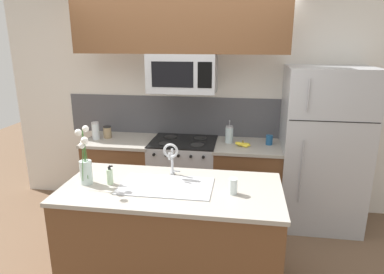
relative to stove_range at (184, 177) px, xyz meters
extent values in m
plane|color=brown|center=(0.00, -0.90, -0.46)|extent=(10.00, 10.00, 0.00)
cube|color=silver|center=(0.30, 0.38, 0.84)|extent=(5.20, 0.10, 2.60)
cube|color=#4C4C51|center=(0.00, 0.32, 0.69)|extent=(3.06, 0.01, 0.48)
cube|color=brown|center=(-0.77, 0.00, -0.02)|extent=(0.78, 0.62, 0.88)
cube|color=#9E998E|center=(-0.77, 0.00, 0.43)|extent=(0.81, 0.65, 0.03)
cube|color=brown|center=(0.75, 0.00, -0.02)|extent=(0.74, 0.62, 0.88)
cube|color=#9E998E|center=(0.75, 0.00, 0.43)|extent=(0.77, 0.65, 0.03)
cube|color=#A8AAAF|center=(0.00, 0.00, -0.01)|extent=(0.76, 0.62, 0.91)
cube|color=black|center=(0.00, 0.00, 0.45)|extent=(0.76, 0.62, 0.01)
cylinder|color=black|center=(-0.18, -0.14, 0.46)|extent=(0.15, 0.15, 0.01)
cylinder|color=black|center=(0.18, -0.14, 0.46)|extent=(0.15, 0.15, 0.01)
cylinder|color=black|center=(-0.18, 0.14, 0.46)|extent=(0.15, 0.15, 0.01)
cylinder|color=black|center=(0.18, 0.14, 0.46)|extent=(0.15, 0.15, 0.01)
cylinder|color=black|center=(-0.27, -0.32, 0.39)|extent=(0.03, 0.02, 0.03)
cylinder|color=black|center=(-0.14, -0.32, 0.39)|extent=(0.03, 0.02, 0.03)
cylinder|color=black|center=(0.00, -0.32, 0.39)|extent=(0.03, 0.02, 0.03)
cylinder|color=black|center=(0.14, -0.32, 0.39)|extent=(0.03, 0.02, 0.03)
cylinder|color=black|center=(0.27, -0.32, 0.39)|extent=(0.03, 0.02, 0.03)
cube|color=#A8AAAF|center=(0.00, -0.02, 1.25)|extent=(0.74, 0.40, 0.42)
cube|color=black|center=(-0.07, -0.22, 1.25)|extent=(0.45, 0.00, 0.27)
cube|color=black|center=(0.27, -0.22, 1.25)|extent=(0.15, 0.00, 0.27)
cube|color=brown|center=(-0.02, -0.05, 1.76)|extent=(2.28, 0.34, 0.60)
cube|color=#A8AAAF|center=(1.56, 0.02, 0.44)|extent=(0.89, 0.72, 1.80)
cube|color=black|center=(1.56, -0.34, 0.83)|extent=(0.85, 0.00, 0.01)
cylinder|color=#99999E|center=(1.29, -0.36, 1.08)|extent=(0.01, 0.01, 0.32)
cylinder|color=#99999E|center=(1.29, -0.36, 0.29)|extent=(0.01, 0.01, 0.68)
cylinder|color=silver|center=(-1.06, -0.04, 0.54)|extent=(0.09, 0.09, 0.19)
cylinder|color=#B2B2B7|center=(-1.06, -0.04, 0.65)|extent=(0.09, 0.09, 0.02)
cylinder|color=#997F5B|center=(-0.95, 0.04, 0.51)|extent=(0.10, 0.10, 0.13)
cylinder|color=black|center=(-0.95, 0.04, 0.59)|extent=(0.09, 0.09, 0.01)
ellipsoid|color=yellow|center=(0.67, -0.07, 0.47)|extent=(0.16, 0.14, 0.06)
ellipsoid|color=yellow|center=(0.68, -0.05, 0.47)|extent=(0.17, 0.10, 0.05)
ellipsoid|color=yellow|center=(0.69, -0.07, 0.47)|extent=(0.18, 0.06, 0.05)
ellipsoid|color=yellow|center=(0.69, -0.05, 0.47)|extent=(0.18, 0.06, 0.06)
ellipsoid|color=yellow|center=(0.70, -0.07, 0.47)|extent=(0.17, 0.11, 0.06)
ellipsoid|color=yellow|center=(0.70, -0.05, 0.47)|extent=(0.16, 0.14, 0.06)
cylinder|color=brown|center=(0.69, -0.06, 0.50)|extent=(0.02, 0.02, 0.03)
cylinder|color=silver|center=(0.53, 0.06, 0.54)|extent=(0.09, 0.09, 0.18)
cylinder|color=#A3A3AA|center=(0.53, 0.06, 0.64)|extent=(0.08, 0.08, 0.02)
cylinder|color=#A3A3AA|center=(0.53, 0.06, 0.67)|extent=(0.01, 0.01, 0.05)
sphere|color=#A3A3AA|center=(0.53, 0.06, 0.71)|extent=(0.02, 0.02, 0.02)
cylinder|color=#1E5184|center=(0.98, 0.05, 0.50)|extent=(0.08, 0.08, 0.11)
cube|color=brown|center=(0.12, -1.25, -0.02)|extent=(1.77, 0.84, 0.88)
cube|color=#9E998E|center=(0.12, -1.25, 0.43)|extent=(1.80, 0.87, 0.03)
cube|color=#ADAFB5|center=(0.08, -1.25, 0.45)|extent=(0.76, 0.44, 0.01)
cube|color=#ADAFB5|center=(-0.10, -1.25, 0.37)|extent=(0.30, 0.33, 0.15)
cube|color=#ADAFB5|center=(0.25, -1.25, 0.37)|extent=(0.30, 0.33, 0.15)
cylinder|color=#B7BABF|center=(0.08, -0.99, 0.46)|extent=(0.04, 0.04, 0.02)
cylinder|color=#B7BABF|center=(0.08, -0.99, 0.58)|extent=(0.02, 0.02, 0.22)
torus|color=#B7BABF|center=(0.08, -1.04, 0.69)|extent=(0.13, 0.02, 0.13)
cylinder|color=#B7BABF|center=(0.08, -1.10, 0.66)|extent=(0.02, 0.02, 0.06)
cube|color=#B7BABF|center=(0.11, -0.99, 0.48)|extent=(0.07, 0.01, 0.01)
cylinder|color=beige|center=(-0.39, -1.27, 0.51)|extent=(0.05, 0.05, 0.13)
cylinder|color=black|center=(-0.39, -1.27, 0.59)|extent=(0.02, 0.02, 0.02)
cube|color=black|center=(-0.38, -1.27, 0.61)|extent=(0.03, 0.01, 0.01)
cylinder|color=silver|center=(0.62, -1.30, 0.51)|extent=(0.07, 0.07, 0.13)
cylinder|color=silver|center=(-0.59, -1.29, 0.55)|extent=(0.10, 0.10, 0.20)
cylinder|color=silver|center=(-0.59, -1.29, 0.48)|extent=(0.09, 0.09, 0.06)
cylinder|color=#386B2D|center=(-0.59, -1.31, 0.65)|extent=(0.01, 0.04, 0.28)
sphere|color=white|center=(-0.59, -1.33, 0.79)|extent=(0.05, 0.05, 0.05)
cylinder|color=#386B2D|center=(-0.58, -1.34, 0.71)|extent=(0.02, 0.11, 0.40)
sphere|color=white|center=(-0.57, -1.40, 0.92)|extent=(0.05, 0.05, 0.05)
cylinder|color=#386B2D|center=(-0.57, -1.31, 0.67)|extent=(0.04, 0.05, 0.33)
sphere|color=white|center=(-0.56, -1.33, 0.84)|extent=(0.06, 0.06, 0.06)
cylinder|color=#386B2D|center=(-0.58, -1.28, 0.71)|extent=(0.03, 0.02, 0.41)
sphere|color=white|center=(-0.57, -1.28, 0.92)|extent=(0.05, 0.05, 0.05)
cylinder|color=#386B2D|center=(-0.60, -1.27, 0.65)|extent=(0.02, 0.04, 0.28)
sphere|color=white|center=(-0.61, -1.26, 0.79)|extent=(0.06, 0.06, 0.06)
cylinder|color=#386B2D|center=(-0.61, -1.28, 0.64)|extent=(0.04, 0.03, 0.26)
sphere|color=white|center=(-0.62, -1.26, 0.77)|extent=(0.05, 0.05, 0.05)
camera|label=1|loc=(0.68, -3.77, 1.62)|focal=32.00mm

